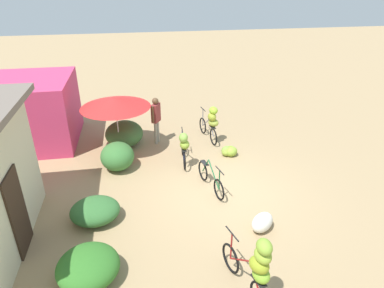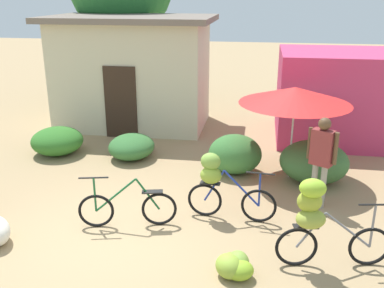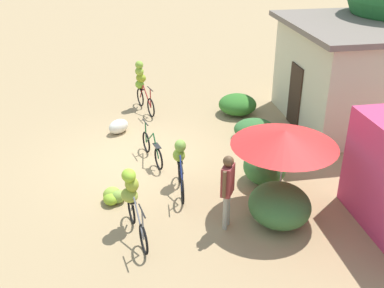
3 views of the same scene
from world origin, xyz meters
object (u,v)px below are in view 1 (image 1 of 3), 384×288
Objects in this scene: banana_pile_on_ground at (229,151)px; bicycle_center_loaded at (184,146)px; shop_pink at (35,111)px; person_vendor at (156,116)px; bicycle_leftmost at (257,266)px; bicycle_by_shop at (211,121)px; produce_sack at (262,222)px; market_umbrella at (115,102)px; bicycle_near_pile at (211,179)px.

bicycle_center_loaded is at bearing 103.70° from banana_pile_on_ground.
shop_pink reaches higher than banana_pile_on_ground.
person_vendor reaches higher than bicycle_center_loaded.
bicycle_leftmost is 7.06m from bicycle_by_shop.
produce_sack is at bearing -133.65° from shop_pink.
bicycle_center_loaded is (-1.36, -2.11, -1.14)m from market_umbrella.
bicycle_near_pile is at bearing -137.33° from market_umbrella.
shop_pink is at bearing 53.00° from bicycle_near_pile.
market_umbrella is at bearing 36.07° from produce_sack.
shop_pink is 6.48m from bicycle_by_shop.
person_vendor reaches higher than produce_sack.
banana_pile_on_ground is 2.94m from person_vendor.
shop_pink is at bearing 78.17° from person_vendor.
produce_sack reaches higher than banana_pile_on_ground.
shop_pink is 1.87× the size of bicycle_by_shop.
produce_sack is (-6.23, -6.53, -0.98)m from shop_pink.
person_vendor reaches higher than bicycle_by_shop.
banana_pile_on_ground is at bearing -3.41° from produce_sack.
bicycle_by_shop is at bearing -12.88° from bicycle_near_pile.
shop_pink is 9.94m from bicycle_leftmost.
person_vendor is (0.46, -1.37, -0.75)m from market_umbrella.
banana_pile_on_ground is 3.91m from produce_sack.
bicycle_leftmost reaches higher than produce_sack.
banana_pile_on_ground is (-0.96, -3.77, -1.69)m from market_umbrella.
bicycle_by_shop is 2.04m from person_vendor.
bicycle_leftmost reaches higher than bicycle_near_pile.
person_vendor is at bearing 59.60° from banana_pile_on_ground.
bicycle_near_pile is 3.21m from bicycle_by_shop.
bicycle_near_pile is 0.95× the size of person_vendor.
shop_pink is 1.88× the size of bicycle_leftmost.
bicycle_center_loaded is 2.30× the size of produce_sack.
bicycle_center_loaded is 1.80m from banana_pile_on_ground.
person_vendor is (0.26, 2.01, 0.26)m from bicycle_by_shop.
market_umbrella is at bearing 42.67° from bicycle_near_pile.
shop_pink reaches higher than bicycle_near_pile.
bicycle_by_shop reaches higher than bicycle_near_pile.
bicycle_leftmost is (-6.82, -2.64, -0.90)m from market_umbrella.
produce_sack is at bearing -156.07° from bicycle_near_pile.
shop_pink reaches higher than person_vendor.
shop_pink is at bearing 71.03° from banana_pile_on_ground.
produce_sack is (-5.06, -0.17, -0.61)m from bicycle_by_shop.
bicycle_leftmost is 1.06× the size of bicycle_center_loaded.
shop_pink is 7.23m from banana_pile_on_ground.
market_umbrella is 1.63m from person_vendor.
banana_pile_on_ground is 0.97× the size of produce_sack.
bicycle_near_pile is at bearing -0.44° from bicycle_leftmost.
shop_pink is at bearing 34.49° from bicycle_leftmost.
market_umbrella is 1.41× the size of bicycle_near_pile.
shop_pink is at bearing 61.83° from bicycle_center_loaded.
bicycle_center_loaded is at bearing 20.03° from bicycle_near_pile.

